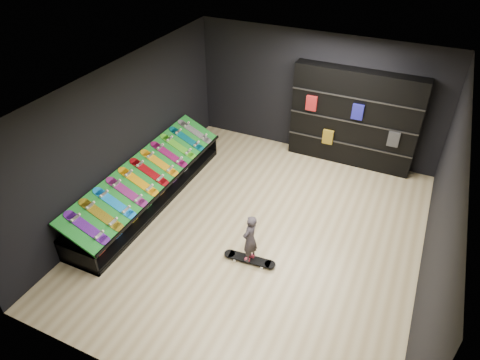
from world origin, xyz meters
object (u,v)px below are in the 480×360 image
at_px(display_rack, 150,190).
at_px(floor_skateboard, 250,260).
at_px(child, 250,247).
at_px(back_shelving, 353,119).

distance_m(display_rack, floor_skateboard, 2.83).
relative_size(floor_skateboard, child, 1.67).
height_order(display_rack, floor_skateboard, display_rack).
xyz_separation_m(back_shelving, child, (-0.81, -4.12, -0.79)).
bearing_deg(display_rack, child, -16.49).
distance_m(display_rack, back_shelving, 4.92).
xyz_separation_m(display_rack, child, (2.70, -0.80, 0.13)).
bearing_deg(child, floor_skateboard, -80.41).
distance_m(back_shelving, floor_skateboard, 4.35).
bearing_deg(child, display_rack, -96.90).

